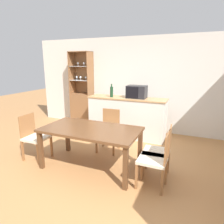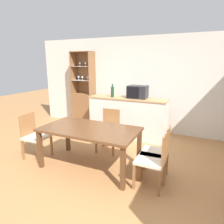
# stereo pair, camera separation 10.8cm
# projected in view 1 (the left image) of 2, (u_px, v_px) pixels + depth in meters

# --- Properties ---
(ground_plane) EXTENTS (18.00, 18.00, 0.00)m
(ground_plane) POSITION_uv_depth(u_px,v_px,m) (103.00, 175.00, 3.40)
(ground_plane) COLOR #B27A47
(wall_back) EXTENTS (6.80, 0.06, 2.55)m
(wall_back) POSITION_uv_depth(u_px,v_px,m) (144.00, 85.00, 5.44)
(wall_back) COLOR silver
(wall_back) RESTS_ON ground_plane
(kitchen_counter) EXTENTS (1.97, 0.54, 1.02)m
(kitchen_counter) POSITION_uv_depth(u_px,v_px,m) (127.00, 117.00, 5.11)
(kitchen_counter) COLOR silver
(kitchen_counter) RESTS_ON ground_plane
(display_cabinet) EXTENTS (0.64, 0.38, 2.18)m
(display_cabinet) POSITION_uv_depth(u_px,v_px,m) (82.00, 104.00, 6.11)
(display_cabinet) COLOR brown
(display_cabinet) RESTS_ON ground_plane
(dining_table) EXTENTS (1.72, 0.93, 0.74)m
(dining_table) POSITION_uv_depth(u_px,v_px,m) (91.00, 133.00, 3.54)
(dining_table) COLOR brown
(dining_table) RESTS_ON ground_plane
(dining_chair_side_right_far) EXTENTS (0.44, 0.44, 0.89)m
(dining_chair_side_right_far) POSITION_uv_depth(u_px,v_px,m) (159.00, 152.00, 3.26)
(dining_chair_side_right_far) COLOR beige
(dining_chair_side_right_far) RESTS_ON ground_plane
(dining_chair_head_far) EXTENTS (0.45, 0.45, 0.89)m
(dining_chair_head_far) POSITION_uv_depth(u_px,v_px,m) (109.00, 130.00, 4.29)
(dining_chair_head_far) COLOR beige
(dining_chair_head_far) RESTS_ON ground_plane
(dining_chair_side_left_near) EXTENTS (0.43, 0.43, 0.89)m
(dining_chair_side_left_near) POSITION_uv_depth(u_px,v_px,m) (35.00, 137.00, 3.92)
(dining_chair_side_left_near) COLOR beige
(dining_chair_side_left_near) RESTS_ON ground_plane
(dining_chair_side_right_near) EXTENTS (0.42, 0.42, 0.89)m
(dining_chair_side_right_near) POSITION_uv_depth(u_px,v_px,m) (156.00, 159.00, 3.01)
(dining_chair_side_right_near) COLOR beige
(dining_chair_side_right_near) RESTS_ON ground_plane
(microwave) EXTENTS (0.47, 0.33, 0.31)m
(microwave) POSITION_uv_depth(u_px,v_px,m) (137.00, 92.00, 4.87)
(microwave) COLOR #232328
(microwave) RESTS_ON kitchen_counter
(wine_bottle) EXTENTS (0.08, 0.08, 0.33)m
(wine_bottle) POSITION_uv_depth(u_px,v_px,m) (112.00, 92.00, 5.01)
(wine_bottle) COLOR #193D23
(wine_bottle) RESTS_ON kitchen_counter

